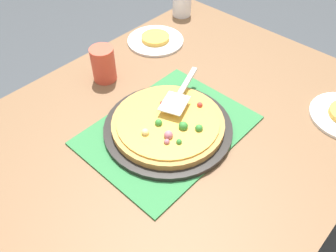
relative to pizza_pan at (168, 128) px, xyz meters
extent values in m
plane|color=#3D4247|center=(0.00, 0.00, -0.76)|extent=(8.00, 8.00, 0.00)
cube|color=brown|center=(0.00, 0.00, -0.03)|extent=(1.40, 1.00, 0.03)
cube|color=brown|center=(0.64, 0.44, -0.40)|extent=(0.07, 0.07, 0.72)
cube|color=#2D753D|center=(0.00, 0.00, -0.01)|extent=(0.48, 0.36, 0.01)
cylinder|color=black|center=(0.00, 0.00, 0.00)|extent=(0.38, 0.38, 0.01)
cylinder|color=#B78442|center=(0.00, 0.00, 0.02)|extent=(0.33, 0.33, 0.02)
cylinder|color=gold|center=(0.00, 0.00, 0.03)|extent=(0.30, 0.30, 0.01)
sphere|color=#338433|center=(0.03, -0.09, 0.04)|extent=(0.02, 0.02, 0.02)
sphere|color=#B76675|center=(-0.05, -0.05, 0.04)|extent=(0.03, 0.03, 0.03)
sphere|color=red|center=(0.11, -0.03, 0.04)|extent=(0.02, 0.02, 0.02)
sphere|color=red|center=(0.04, 0.06, 0.04)|extent=(0.02, 0.02, 0.02)
sphere|color=#338433|center=(-0.04, -0.08, 0.04)|extent=(0.02, 0.02, 0.02)
sphere|color=#E5CC7F|center=(-0.08, 0.01, 0.04)|extent=(0.02, 0.02, 0.02)
sphere|color=#338433|center=(-0.03, 0.01, 0.04)|extent=(0.02, 0.02, 0.02)
sphere|color=#B76675|center=(-0.07, -0.06, 0.04)|extent=(0.02, 0.02, 0.02)
sphere|color=#338433|center=(0.01, -0.05, 0.04)|extent=(0.03, 0.03, 0.03)
cylinder|color=white|center=(0.32, 0.37, -0.01)|extent=(0.22, 0.22, 0.01)
cylinder|color=gold|center=(0.32, 0.37, 0.01)|extent=(0.11, 0.11, 0.02)
cylinder|color=white|center=(0.56, 0.43, 0.05)|extent=(0.08, 0.08, 0.12)
cylinder|color=#E04C38|center=(0.04, 0.33, 0.05)|extent=(0.08, 0.08, 0.12)
cube|color=silver|center=(0.05, 0.02, 0.06)|extent=(0.11, 0.10, 0.00)
cube|color=#B2B2B7|center=(0.15, 0.06, 0.06)|extent=(0.14, 0.06, 0.01)
camera|label=1|loc=(-0.53, -0.49, 0.74)|focal=37.55mm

